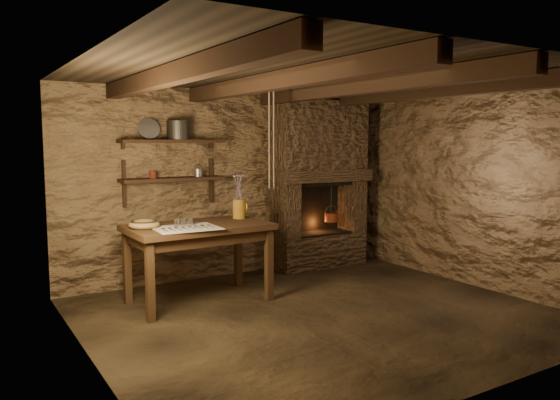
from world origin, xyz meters
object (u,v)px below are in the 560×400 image
iron_stockpot (178,131)px  red_pot (331,217)px  stoneware_jug (239,200)px  work_table (199,260)px  wooden_bowl (144,225)px

iron_stockpot → red_pot: (2.20, -0.12, -1.18)m
stoneware_jug → work_table: bearing=-152.2°
wooden_bowl → stoneware_jug: bearing=5.7°
work_table → red_pot: (2.29, 0.67, 0.23)m
work_table → iron_stockpot: (0.10, 0.79, 1.41)m
iron_stockpot → red_pot: iron_stockpot is taller
iron_stockpot → red_pot: bearing=-3.1°
work_table → red_pot: size_ratio=2.83×
wooden_bowl → work_table: bearing=-4.7°
work_table → red_pot: bearing=14.9°
wooden_bowl → red_pot: bearing=12.2°
iron_stockpot → wooden_bowl: bearing=-132.4°
work_table → stoneware_jug: stoneware_jug is taller
iron_stockpot → stoneware_jug: bearing=-52.3°
iron_stockpot → red_pot: size_ratio=0.50×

